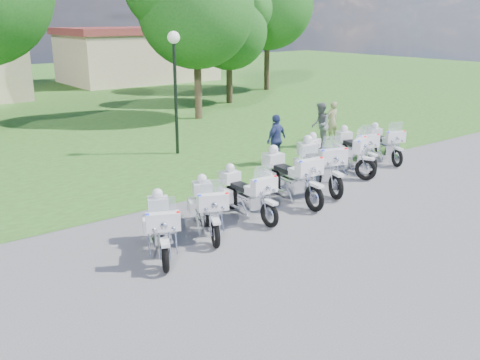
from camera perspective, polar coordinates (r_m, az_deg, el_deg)
ground at (r=13.41m, az=6.05°, el=-4.43°), size 100.00×100.00×0.00m
grass_lawn at (r=37.36m, az=-23.84°, el=8.09°), size 100.00×48.00×0.01m
motorcycle_0 at (r=11.53m, az=-8.44°, el=-4.81°), size 1.31×2.08×1.50m
motorcycle_1 at (r=12.53m, az=-3.50°, el=-2.86°), size 1.28×2.09×1.50m
motorcycle_2 at (r=13.49m, az=0.66°, el=-1.34°), size 0.75×2.25×1.51m
motorcycle_3 at (r=14.73m, az=5.35°, el=0.52°), size 0.97×2.56×1.72m
motorcycle_4 at (r=15.88m, az=8.42°, el=1.69°), size 1.38×2.51×1.75m
motorcycle_5 at (r=17.21m, az=10.07°, el=2.65°), size 1.44×2.28×1.64m
motorcycle_6 at (r=18.41m, az=12.15°, el=3.39°), size 1.21×2.29×1.59m
motorcycle_7 at (r=19.56m, az=15.08°, el=3.86°), size 1.24×2.11×1.49m
lamp_post at (r=19.54m, az=-7.00°, el=12.28°), size 0.44×0.44×4.41m
tree_3 at (r=31.54m, az=-1.27°, el=16.35°), size 5.12×4.37×6.82m
building_east at (r=43.77m, az=-10.83°, el=13.04°), size 11.44×7.28×4.10m
bystander_a at (r=22.41m, az=9.81°, el=6.23°), size 0.60×0.42×1.56m
bystander_b at (r=21.00m, az=8.55°, el=5.81°), size 1.06×1.06×1.74m
bystander_c at (r=18.32m, az=3.89°, el=4.32°), size 1.09×0.67×1.73m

